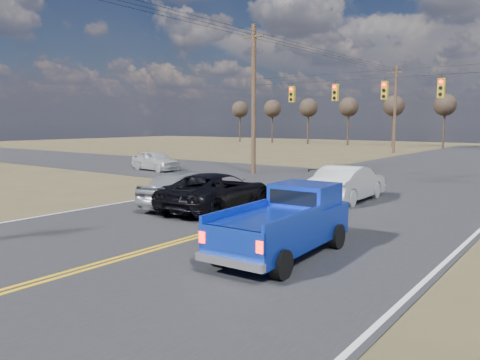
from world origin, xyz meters
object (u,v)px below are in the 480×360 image
Objects in this scene: silver_suv at (186,188)px; white_car_queue at (349,183)px; dgrey_car_queue at (339,178)px; pickup_truck at (286,223)px; black_suv at (217,192)px; cross_car_west at (156,161)px.

white_car_queue is at bearing -139.42° from silver_suv.
white_car_queue is 3.05m from dgrey_car_queue.
pickup_truck is 0.90× the size of black_suv.
pickup_truck is 1.05× the size of dgrey_car_queue.
pickup_truck is 9.55m from white_car_queue.
pickup_truck reaches higher than cross_car_west.
silver_suv is at bearing -120.35° from cross_car_west.
black_suv is (-5.56, 3.81, -0.12)m from pickup_truck.
cross_car_west is at bearing 142.69° from pickup_truck.
pickup_truck is at bearing -116.58° from cross_car_west.
silver_suv reaches higher than cross_car_west.
cross_car_west is (-19.21, 13.12, -0.14)m from pickup_truck.
black_suv is (1.51, 0.21, -0.05)m from silver_suv.
silver_suv is at bearing 1.21° from black_suv.
pickup_truck is at bearing 143.43° from silver_suv.
black_suv is 1.18× the size of dgrey_car_queue.
pickup_truck is at bearing 101.39° from dgrey_car_queue.
black_suv reaches higher than dgrey_car_queue.
dgrey_car_queue is at bearing -87.26° from cross_car_west.
pickup_truck is at bearing 138.81° from black_suv.
pickup_truck is 12.46m from dgrey_car_queue.
silver_suv is 1.02× the size of dgrey_car_queue.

